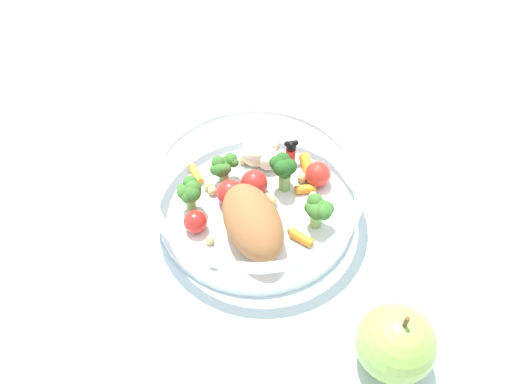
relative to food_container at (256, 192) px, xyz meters
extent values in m
plane|color=silver|center=(0.01, 0.01, -0.03)|extent=(2.40, 2.40, 0.00)
cylinder|color=white|center=(0.00, 0.00, -0.03)|extent=(0.21, 0.21, 0.01)
torus|color=white|center=(0.00, 0.00, 0.02)|extent=(0.22, 0.22, 0.01)
ellipsoid|color=#935B33|center=(0.03, -0.03, 0.01)|extent=(0.11, 0.09, 0.05)
cylinder|color=#8EB766|center=(-0.05, 0.00, -0.01)|extent=(0.01, 0.01, 0.01)
sphere|color=#386B28|center=(-0.04, 0.00, 0.00)|extent=(0.01, 0.01, 0.01)
sphere|color=#386B28|center=(-0.04, 0.01, 0.00)|extent=(0.01, 0.01, 0.01)
sphere|color=#386B28|center=(-0.05, 0.01, 0.01)|extent=(0.02, 0.02, 0.02)
sphere|color=#386B28|center=(-0.05, 0.00, 0.00)|extent=(0.02, 0.02, 0.02)
sphere|color=#386B28|center=(-0.06, 0.00, 0.01)|extent=(0.02, 0.02, 0.02)
sphere|color=#386B28|center=(-0.05, -0.01, 0.00)|extent=(0.01, 0.01, 0.01)
sphere|color=#386B28|center=(-0.05, -0.01, 0.00)|extent=(0.02, 0.02, 0.02)
sphere|color=#386B28|center=(-0.04, 0.00, 0.01)|extent=(0.01, 0.01, 0.01)
cylinder|color=#7FAD5B|center=(0.00, 0.04, -0.01)|extent=(0.01, 0.01, 0.02)
sphere|color=#23561E|center=(0.01, 0.04, 0.01)|extent=(0.01, 0.01, 0.01)
sphere|color=#23561E|center=(0.00, 0.04, 0.01)|extent=(0.02, 0.02, 0.02)
sphere|color=#23561E|center=(0.00, 0.05, 0.01)|extent=(0.02, 0.02, 0.02)
sphere|color=#23561E|center=(0.00, 0.03, 0.02)|extent=(0.02, 0.02, 0.02)
sphere|color=#23561E|center=(0.00, 0.03, 0.02)|extent=(0.02, 0.02, 0.02)
cylinder|color=#7FAD5B|center=(-0.05, -0.05, -0.01)|extent=(0.01, 0.01, 0.02)
sphere|color=#386B28|center=(-0.04, -0.05, 0.01)|extent=(0.02, 0.02, 0.02)
sphere|color=#386B28|center=(-0.04, -0.05, 0.01)|extent=(0.02, 0.02, 0.02)
sphere|color=#386B28|center=(-0.05, -0.05, 0.01)|extent=(0.02, 0.02, 0.02)
sphere|color=#386B28|center=(-0.05, -0.05, 0.01)|extent=(0.01, 0.01, 0.01)
sphere|color=#386B28|center=(-0.05, -0.06, 0.01)|extent=(0.02, 0.02, 0.02)
sphere|color=#386B28|center=(-0.04, -0.06, 0.01)|extent=(0.01, 0.01, 0.01)
cylinder|color=#7FAD5B|center=(0.06, 0.02, -0.01)|extent=(0.01, 0.01, 0.02)
sphere|color=#386B28|center=(0.07, 0.02, 0.01)|extent=(0.02, 0.02, 0.02)
sphere|color=#386B28|center=(0.07, 0.03, 0.01)|extent=(0.02, 0.02, 0.02)
sphere|color=#386B28|center=(0.06, 0.03, 0.01)|extent=(0.02, 0.02, 0.02)
sphere|color=#386B28|center=(0.06, 0.03, 0.01)|extent=(0.02, 0.02, 0.02)
sphere|color=#386B28|center=(0.06, 0.02, 0.00)|extent=(0.01, 0.01, 0.01)
sphere|color=#386B28|center=(0.06, 0.02, 0.01)|extent=(0.01, 0.01, 0.01)
sphere|color=#386B28|center=(0.07, 0.02, 0.01)|extent=(0.02, 0.02, 0.02)
sphere|color=silver|center=(-0.03, 0.05, -0.01)|extent=(0.03, 0.03, 0.03)
sphere|color=silver|center=(-0.04, 0.06, 0.00)|extent=(0.02, 0.02, 0.02)
sphere|color=silver|center=(-0.04, 0.06, 0.00)|extent=(0.03, 0.03, 0.03)
sphere|color=silver|center=(-0.04, 0.05, 0.00)|extent=(0.03, 0.03, 0.03)
sphere|color=silver|center=(-0.04, 0.05, -0.01)|extent=(0.03, 0.03, 0.03)
sphere|color=silver|center=(-0.04, 0.05, 0.00)|extent=(0.02, 0.02, 0.02)
cube|color=yellow|center=(-0.02, 0.07, -0.02)|extent=(0.02, 0.02, 0.00)
cylinder|color=red|center=(-0.02, 0.07, -0.01)|extent=(0.02, 0.02, 0.02)
sphere|color=black|center=(-0.02, 0.07, 0.00)|extent=(0.01, 0.01, 0.01)
sphere|color=black|center=(-0.02, 0.07, 0.01)|extent=(0.01, 0.01, 0.01)
sphere|color=black|center=(-0.01, 0.08, 0.01)|extent=(0.01, 0.01, 0.01)
cylinder|color=orange|center=(0.01, 0.08, -0.01)|extent=(0.03, 0.03, 0.01)
cylinder|color=orange|center=(0.03, 0.05, -0.02)|extent=(0.02, 0.02, 0.01)
cylinder|color=orange|center=(0.07, 0.00, -0.02)|extent=(0.03, 0.01, 0.01)
cylinder|color=orange|center=(-0.08, -0.02, -0.02)|extent=(0.03, 0.02, 0.01)
sphere|color=red|center=(-0.02, -0.07, -0.01)|extent=(0.02, 0.02, 0.02)
sphere|color=red|center=(-0.01, 0.01, -0.01)|extent=(0.03, 0.03, 0.03)
sphere|color=red|center=(-0.02, -0.02, -0.01)|extent=(0.03, 0.03, 0.03)
sphere|color=red|center=(0.03, 0.07, -0.01)|extent=(0.03, 0.03, 0.03)
sphere|color=#D1B775|center=(0.00, 0.02, -0.01)|extent=(0.01, 0.01, 0.01)
sphere|color=tan|center=(0.01, 0.02, -0.01)|extent=(0.01, 0.01, 0.01)
sphere|color=#D1B775|center=(-0.05, -0.02, -0.01)|extent=(0.01, 0.01, 0.01)
sphere|color=tan|center=(0.01, 0.06, -0.01)|extent=(0.01, 0.01, 0.01)
sphere|color=tan|center=(0.00, -0.07, -0.02)|extent=(0.01, 0.01, 0.01)
sphere|color=#D1B775|center=(-0.03, 0.02, -0.01)|extent=(0.01, 0.01, 0.01)
sphere|color=#D1B775|center=(0.04, 0.05, -0.02)|extent=(0.01, 0.01, 0.01)
sphere|color=tan|center=(-0.04, -0.02, -0.02)|extent=(0.01, 0.01, 0.01)
sphere|color=tan|center=(0.02, -0.08, -0.01)|extent=(0.01, 0.01, 0.01)
sphere|color=#D1B775|center=(-0.05, 0.03, -0.01)|extent=(0.01, 0.01, 0.01)
sphere|color=#D1B775|center=(0.05, 0.00, -0.02)|extent=(0.01, 0.01, 0.01)
sphere|color=#D1B775|center=(-0.07, -0.03, -0.02)|extent=(0.01, 0.01, 0.01)
sphere|color=#8CB74C|center=(0.20, -0.04, 0.00)|extent=(0.07, 0.07, 0.07)
cylinder|color=brown|center=(0.20, -0.04, 0.04)|extent=(0.00, 0.00, 0.01)
camera|label=1|loc=(0.24, -0.25, 0.42)|focal=36.42mm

